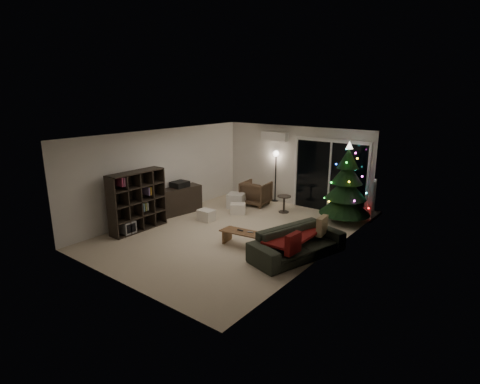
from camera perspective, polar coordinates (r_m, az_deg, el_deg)
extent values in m
plane|color=beige|center=(9.64, -1.57, -6.32)|extent=(6.50, 6.50, 0.00)
plane|color=white|center=(9.03, -1.68, 8.63)|extent=(6.50, 6.50, 0.00)
cube|color=silver|center=(11.89, 8.36, 3.92)|extent=(5.00, 0.02, 2.50)
cube|color=silver|center=(7.15, -18.39, -4.15)|extent=(5.00, 0.02, 2.50)
cube|color=silver|center=(10.97, -11.80, 2.84)|extent=(0.02, 6.50, 2.50)
cube|color=silver|center=(7.96, 12.45, -1.78)|extent=(0.02, 6.50, 2.50)
cube|color=black|center=(11.39, 13.53, 2.14)|extent=(2.20, 0.02, 2.10)
cube|color=white|center=(12.01, 5.30, 8.47)|extent=(0.90, 0.22, 0.28)
cube|color=#3F3833|center=(12.13, 14.24, -2.51)|extent=(2.60, 1.00, 0.10)
cube|color=white|center=(12.34, 15.15, 0.38)|extent=(2.20, 0.06, 1.00)
cube|color=black|center=(11.28, -9.07, -1.19)|extent=(0.68, 1.32, 0.79)
cube|color=black|center=(11.15, -9.17, 1.17)|extent=(0.40, 0.47, 0.17)
imported|color=#47321E|center=(11.95, 2.45, -0.17)|extent=(0.91, 0.93, 0.76)
cube|color=white|center=(11.67, -0.57, -1.31)|extent=(0.65, 0.65, 0.45)
cube|color=white|center=(10.55, -5.18, -3.54)|extent=(0.45, 0.34, 0.31)
cube|color=white|center=(11.10, -0.32, -2.55)|extent=(0.55, 0.53, 0.31)
cylinder|color=black|center=(11.28, 6.71, -1.83)|extent=(0.54, 0.54, 0.51)
cylinder|color=black|center=(12.32, 5.44, 2.28)|extent=(0.26, 0.26, 1.61)
imported|color=#2E3629|center=(8.32, 8.77, -7.64)|extent=(1.47, 2.36, 0.64)
cube|color=#510805|center=(8.31, 8.21, -6.58)|extent=(0.69, 1.59, 0.05)
cube|color=#988158|center=(8.67, 12.39, -5.04)|extent=(0.16, 0.43, 0.42)
cube|color=#510805|center=(7.59, 8.10, -7.79)|extent=(0.16, 0.43, 0.42)
cube|color=black|center=(8.77, 0.05, -5.85)|extent=(0.15, 0.04, 0.02)
cube|color=slate|center=(8.67, 1.57, -6.12)|extent=(0.14, 0.08, 0.02)
cone|color=#183D1A|center=(10.53, 15.92, 1.34)|extent=(1.61, 1.61, 2.24)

